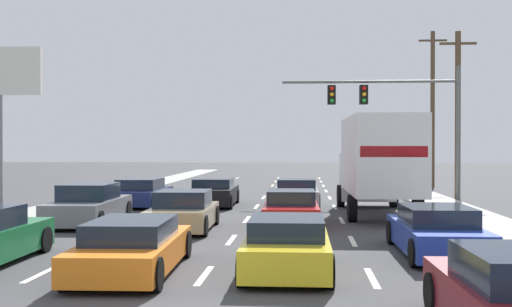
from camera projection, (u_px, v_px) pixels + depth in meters
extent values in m
plane|color=#3D3D3F|center=(263.00, 198.00, 32.91)|extent=(140.00, 140.00, 0.00)
cube|color=#9E9E99|center=(445.00, 206.00, 27.34)|extent=(2.26, 80.00, 0.14)
cube|color=#9E9E99|center=(76.00, 204.00, 28.51)|extent=(2.26, 80.00, 0.14)
cube|color=silver|center=(43.00, 273.00, 13.31)|extent=(0.14, 2.00, 0.01)
cube|color=silver|center=(114.00, 238.00, 18.29)|extent=(0.14, 2.00, 0.01)
cube|color=silver|center=(154.00, 219.00, 23.28)|extent=(0.14, 2.00, 0.01)
cube|color=silver|center=(180.00, 206.00, 28.27)|extent=(0.14, 2.00, 0.01)
cube|color=silver|center=(199.00, 197.00, 33.25)|extent=(0.14, 2.00, 0.01)
cube|color=silver|center=(212.00, 190.00, 38.24)|extent=(0.14, 2.00, 0.01)
cube|color=silver|center=(223.00, 185.00, 43.23)|extent=(0.14, 2.00, 0.01)
cube|color=silver|center=(231.00, 181.00, 48.21)|extent=(0.14, 2.00, 0.01)
cube|color=silver|center=(237.00, 178.00, 53.20)|extent=(0.14, 2.00, 0.01)
cube|color=silver|center=(204.00, 275.00, 13.06)|extent=(0.14, 2.00, 0.01)
cube|color=silver|center=(231.00, 240.00, 18.05)|extent=(0.14, 2.00, 0.01)
cube|color=silver|center=(247.00, 219.00, 23.03)|extent=(0.14, 2.00, 0.01)
cube|color=silver|center=(257.00, 206.00, 28.02)|extent=(0.14, 2.00, 0.01)
cube|color=silver|center=(264.00, 197.00, 33.01)|extent=(0.14, 2.00, 0.01)
cube|color=silver|center=(269.00, 191.00, 37.99)|extent=(0.14, 2.00, 0.01)
cube|color=silver|center=(273.00, 185.00, 42.98)|extent=(0.14, 2.00, 0.01)
cube|color=silver|center=(276.00, 181.00, 47.97)|extent=(0.14, 2.00, 0.01)
cube|color=silver|center=(278.00, 178.00, 52.95)|extent=(0.14, 2.00, 0.01)
cube|color=silver|center=(372.00, 278.00, 12.81)|extent=(0.14, 2.00, 0.01)
cube|color=silver|center=(353.00, 241.00, 17.80)|extent=(0.14, 2.00, 0.01)
cube|color=silver|center=(342.00, 220.00, 22.79)|extent=(0.14, 2.00, 0.01)
cube|color=silver|center=(335.00, 207.00, 27.77)|extent=(0.14, 2.00, 0.01)
cube|color=silver|center=(330.00, 198.00, 32.76)|extent=(0.14, 2.00, 0.01)
cube|color=silver|center=(326.00, 191.00, 37.75)|extent=(0.14, 2.00, 0.01)
cube|color=silver|center=(323.00, 186.00, 42.73)|extent=(0.14, 2.00, 0.01)
cube|color=silver|center=(321.00, 182.00, 47.72)|extent=(0.14, 2.00, 0.01)
cube|color=silver|center=(319.00, 178.00, 52.71)|extent=(0.14, 2.00, 0.01)
cube|color=#141E4C|center=(142.00, 196.00, 28.30)|extent=(1.93, 4.47, 0.62)
cube|color=#192333|center=(140.00, 184.00, 28.09)|extent=(1.69, 2.28, 0.46)
cylinder|color=black|center=(132.00, 196.00, 30.04)|extent=(0.22, 0.64, 0.64)
cylinder|color=black|center=(170.00, 196.00, 29.90)|extent=(0.22, 0.64, 0.64)
cylinder|color=black|center=(110.00, 202.00, 26.70)|extent=(0.22, 0.64, 0.64)
cylinder|color=black|center=(152.00, 202.00, 26.55)|extent=(0.22, 0.64, 0.64)
cube|color=slate|center=(89.00, 210.00, 21.74)|extent=(1.97, 4.73, 0.69)
cube|color=#192333|center=(89.00, 192.00, 21.72)|extent=(1.68, 2.17, 0.55)
cylinder|color=black|center=(81.00, 209.00, 23.57)|extent=(0.24, 0.65, 0.64)
cylinder|color=black|center=(127.00, 209.00, 23.49)|extent=(0.24, 0.65, 0.64)
cylinder|color=black|center=(45.00, 220.00, 20.00)|extent=(0.24, 0.65, 0.64)
cylinder|color=black|center=(99.00, 221.00, 19.92)|extent=(0.24, 0.65, 0.64)
cylinder|color=black|center=(44.00, 240.00, 15.90)|extent=(0.23, 0.64, 0.64)
cube|color=black|center=(214.00, 195.00, 28.33)|extent=(1.89, 4.17, 0.68)
cube|color=#192333|center=(213.00, 183.00, 28.18)|extent=(1.65, 1.97, 0.40)
cylinder|color=black|center=(200.00, 196.00, 29.91)|extent=(0.23, 0.64, 0.64)
cylinder|color=black|center=(237.00, 196.00, 29.80)|extent=(0.23, 0.64, 0.64)
cylinder|color=black|center=(189.00, 201.00, 26.87)|extent=(0.23, 0.64, 0.64)
cylinder|color=black|center=(230.00, 202.00, 26.76)|extent=(0.23, 0.64, 0.64)
cube|color=tan|center=(183.00, 216.00, 20.16)|extent=(1.91, 4.09, 0.60)
cube|color=#192333|center=(183.00, 198.00, 20.21)|extent=(1.64, 1.90, 0.50)
cylinder|color=black|center=(165.00, 215.00, 21.67)|extent=(0.23, 0.64, 0.64)
cylinder|color=black|center=(215.00, 215.00, 21.58)|extent=(0.23, 0.64, 0.64)
cylinder|color=black|center=(146.00, 226.00, 18.73)|extent=(0.23, 0.64, 0.64)
cylinder|color=black|center=(204.00, 226.00, 18.64)|extent=(0.23, 0.64, 0.64)
cube|color=orange|center=(133.00, 252.00, 13.41)|extent=(1.92, 4.74, 0.57)
cube|color=#192333|center=(131.00, 230.00, 13.25)|extent=(1.63, 2.43, 0.42)
cylinder|color=black|center=(117.00, 244.00, 15.24)|extent=(0.24, 0.65, 0.64)
cylinder|color=black|center=(185.00, 244.00, 15.17)|extent=(0.24, 0.65, 0.64)
cylinder|color=black|center=(65.00, 274.00, 11.65)|extent=(0.24, 0.65, 0.64)
cylinder|color=black|center=(155.00, 274.00, 11.59)|extent=(0.24, 0.65, 0.64)
cube|color=#B7BABF|center=(296.00, 196.00, 28.40)|extent=(1.95, 4.11, 0.60)
cube|color=#192333|center=(296.00, 184.00, 28.43)|extent=(1.69, 1.78, 0.44)
cylinder|color=black|center=(277.00, 196.00, 29.94)|extent=(0.23, 0.64, 0.64)
cylinder|color=black|center=(315.00, 196.00, 29.84)|extent=(0.23, 0.64, 0.64)
cylinder|color=black|center=(276.00, 201.00, 26.96)|extent=(0.23, 0.64, 0.64)
cylinder|color=black|center=(318.00, 202.00, 26.86)|extent=(0.23, 0.64, 0.64)
cube|color=red|center=(291.00, 213.00, 21.26)|extent=(1.85, 4.15, 0.59)
cube|color=#192333|center=(291.00, 197.00, 21.20)|extent=(1.60, 1.90, 0.45)
cylinder|color=black|center=(268.00, 211.00, 22.81)|extent=(0.23, 0.64, 0.64)
cylinder|color=black|center=(314.00, 212.00, 22.72)|extent=(0.23, 0.64, 0.64)
cylinder|color=black|center=(264.00, 221.00, 19.80)|extent=(0.23, 0.64, 0.64)
cylinder|color=black|center=(318.00, 222.00, 19.71)|extent=(0.23, 0.64, 0.64)
cube|color=yellow|center=(287.00, 251.00, 13.39)|extent=(1.74, 4.05, 0.62)
cube|color=#192333|center=(287.00, 227.00, 13.33)|extent=(1.53, 2.10, 0.41)
cylinder|color=black|center=(254.00, 246.00, 14.92)|extent=(0.22, 0.64, 0.64)
cylinder|color=black|center=(323.00, 247.00, 14.81)|extent=(0.22, 0.64, 0.64)
cylinder|color=black|center=(243.00, 270.00, 11.98)|extent=(0.22, 0.64, 0.64)
cylinder|color=black|center=(329.00, 271.00, 11.87)|extent=(0.22, 0.64, 0.64)
cube|color=white|center=(380.00, 155.00, 23.59)|extent=(2.46, 6.61, 2.78)
cube|color=red|center=(394.00, 152.00, 20.32)|extent=(2.14, 0.07, 0.36)
cube|color=white|center=(367.00, 176.00, 27.80)|extent=(2.31, 1.86, 2.06)
cylinder|color=black|center=(341.00, 196.00, 27.88)|extent=(0.31, 0.96, 0.96)
cylinder|color=black|center=(393.00, 196.00, 27.74)|extent=(0.31, 0.96, 0.96)
cylinder|color=black|center=(352.00, 208.00, 22.36)|extent=(0.31, 0.96, 0.96)
cylinder|color=black|center=(418.00, 208.00, 22.23)|extent=(0.31, 0.96, 0.96)
cube|color=#1E389E|center=(436.00, 236.00, 15.54)|extent=(1.81, 4.47, 0.62)
cube|color=#192333|center=(437.00, 215.00, 15.47)|extent=(1.57, 2.17, 0.44)
cylinder|color=black|center=(392.00, 232.00, 17.26)|extent=(0.23, 0.64, 0.64)
cylinder|color=black|center=(453.00, 233.00, 17.16)|extent=(0.23, 0.64, 0.64)
cylinder|color=black|center=(415.00, 253.00, 13.92)|extent=(0.23, 0.64, 0.64)
cylinder|color=black|center=(492.00, 254.00, 13.82)|extent=(0.23, 0.64, 0.64)
cylinder|color=black|center=(434.00, 293.00, 10.12)|extent=(0.23, 0.64, 0.64)
cylinder|color=#595B56|center=(458.00, 133.00, 31.61)|extent=(0.20, 0.20, 6.64)
cylinder|color=#595B56|center=(370.00, 82.00, 31.90)|extent=(8.72, 0.14, 0.14)
cube|color=black|center=(364.00, 95.00, 31.92)|extent=(0.40, 0.56, 0.95)
sphere|color=red|center=(364.00, 88.00, 31.61)|extent=(0.20, 0.20, 0.20)
sphere|color=orange|center=(364.00, 94.00, 31.62)|extent=(0.20, 0.20, 0.20)
sphere|color=green|center=(364.00, 100.00, 31.62)|extent=(0.20, 0.20, 0.20)
cube|color=black|center=(332.00, 95.00, 32.04)|extent=(0.40, 0.56, 0.95)
sphere|color=red|center=(332.00, 88.00, 31.73)|extent=(0.20, 0.20, 0.20)
sphere|color=orange|center=(332.00, 94.00, 31.73)|extent=(0.20, 0.20, 0.20)
sphere|color=green|center=(332.00, 100.00, 31.73)|extent=(0.20, 0.20, 0.20)
cylinder|color=brown|center=(458.00, 115.00, 31.72)|extent=(0.28, 0.28, 8.35)
cube|color=brown|center=(458.00, 43.00, 31.68)|extent=(1.80, 0.12, 0.12)
cylinder|color=brown|center=(433.00, 109.00, 41.41)|extent=(0.28, 0.28, 10.11)
cube|color=brown|center=(433.00, 40.00, 41.36)|extent=(1.80, 0.12, 0.12)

